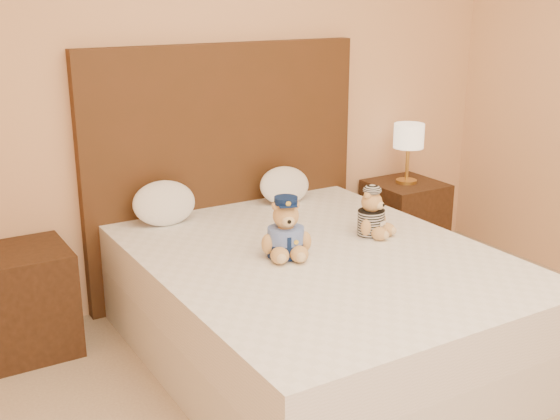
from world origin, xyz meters
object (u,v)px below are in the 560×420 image
object	(u,v)px
pillow_left	(164,201)
nightstand_right	(404,221)
bed	(317,305)
teddy_police	(286,227)
nightstand_left	(26,301)
lamp	(409,139)
pillow_right	(285,184)
teddy_prisoner	(371,212)

from	to	relation	value
pillow_left	nightstand_right	bearing A→B (deg)	-1.00
bed	pillow_left	bearing A→B (deg)	119.33
teddy_police	pillow_left	bearing A→B (deg)	130.71
nightstand_left	pillow_left	xyz separation A→B (m)	(0.78, 0.03, 0.40)
bed	lamp	size ratio (longest dim) A/B	5.00
pillow_right	pillow_left	bearing A→B (deg)	180.00
nightstand_left	teddy_prisoner	bearing A→B (deg)	-23.60
bed	pillow_left	size ratio (longest dim) A/B	5.51
teddy_prisoner	pillow_right	distance (m)	0.75
nightstand_right	teddy_police	distance (m)	1.65
pillow_left	teddy_police	bearing A→B (deg)	-68.39
teddy_prisoner	pillow_left	distance (m)	1.13
bed	pillow_right	bearing A→B (deg)	69.53
nightstand_right	bed	bearing A→B (deg)	-147.38
bed	lamp	world-z (taller)	lamp
pillow_left	nightstand_left	bearing A→B (deg)	-177.81
nightstand_right	teddy_prisoner	distance (m)	1.19
lamp	teddy_police	size ratio (longest dim) A/B	1.34
nightstand_left	lamp	size ratio (longest dim) A/B	1.38
teddy_police	pillow_right	size ratio (longest dim) A/B	0.89
lamp	teddy_police	world-z (taller)	lamp
bed	nightstand_right	xyz separation A→B (m)	(1.25, 0.80, -0.00)
bed	nightstand_left	distance (m)	1.48
bed	teddy_prisoner	xyz separation A→B (m)	(0.39, 0.08, 0.40)
nightstand_right	lamp	size ratio (longest dim) A/B	1.38
teddy_prisoner	pillow_right	size ratio (longest dim) A/B	0.76
nightstand_left	pillow_right	distance (m)	1.61
nightstand_left	pillow_right	size ratio (longest dim) A/B	1.64
bed	lamp	xyz separation A→B (m)	(1.25, 0.80, 0.57)
teddy_prisoner	pillow_left	world-z (taller)	pillow_left
teddy_police	pillow_right	distance (m)	0.91
lamp	teddy_police	xyz separation A→B (m)	(-1.41, -0.75, -0.15)
nightstand_right	pillow_right	world-z (taller)	pillow_right
teddy_police	pillow_left	distance (m)	0.84
nightstand_left	teddy_police	distance (m)	1.39
bed	lamp	distance (m)	1.59
bed	pillow_left	distance (m)	1.03
nightstand_right	pillow_right	xyz separation A→B (m)	(-0.94, 0.03, 0.39)
lamp	pillow_right	world-z (taller)	lamp
nightstand_right	teddy_prisoner	size ratio (longest dim) A/B	2.17
teddy_police	teddy_prisoner	distance (m)	0.55
nightstand_left	teddy_police	size ratio (longest dim) A/B	1.84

